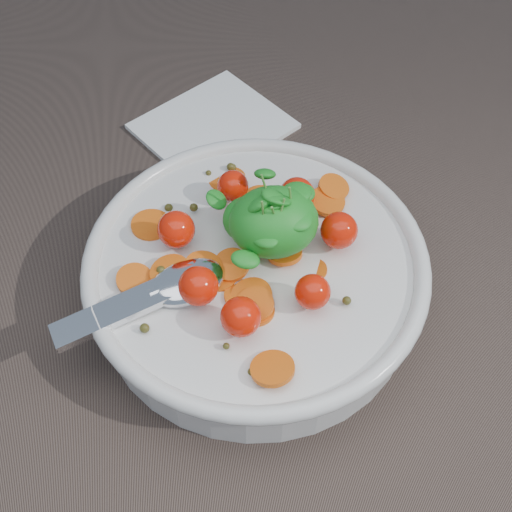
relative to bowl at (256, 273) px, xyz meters
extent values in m
plane|color=brown|center=(-0.03, -0.03, -0.03)|extent=(6.00, 6.00, 0.00)
cylinder|color=silver|center=(0.00, 0.00, -0.01)|extent=(0.26, 0.26, 0.05)
torus|color=silver|center=(0.00, 0.00, 0.02)|extent=(0.27, 0.27, 0.01)
cylinder|color=silver|center=(0.00, 0.00, -0.03)|extent=(0.13, 0.13, 0.01)
cylinder|color=brown|center=(0.00, 0.00, -0.01)|extent=(0.24, 0.24, 0.04)
cylinder|color=orange|center=(0.01, 0.01, 0.02)|extent=(0.04, 0.04, 0.01)
cylinder|color=orange|center=(-0.08, 0.05, 0.02)|extent=(0.05, 0.05, 0.01)
cylinder|color=orange|center=(0.07, 0.05, 0.02)|extent=(0.04, 0.04, 0.01)
cylinder|color=orange|center=(0.02, 0.06, 0.02)|extent=(0.05, 0.05, 0.01)
cylinder|color=orange|center=(-0.02, -0.01, 0.02)|extent=(0.04, 0.04, 0.01)
cylinder|color=orange|center=(-0.01, -0.03, 0.02)|extent=(0.05, 0.05, 0.01)
cylinder|color=orange|center=(0.04, -0.02, 0.01)|extent=(0.03, 0.03, 0.01)
cylinder|color=orange|center=(-0.03, -0.01, 0.02)|extent=(0.04, 0.04, 0.01)
cylinder|color=orange|center=(0.02, 0.00, 0.02)|extent=(0.04, 0.04, 0.01)
cylinder|color=orange|center=(-0.01, -0.05, 0.02)|extent=(0.03, 0.03, 0.01)
cylinder|color=orange|center=(0.08, 0.06, 0.02)|extent=(0.03, 0.04, 0.01)
cylinder|color=orange|center=(-0.01, -0.04, 0.02)|extent=(0.04, 0.04, 0.01)
cylinder|color=orange|center=(-0.01, 0.09, 0.02)|extent=(0.04, 0.04, 0.01)
cylinder|color=orange|center=(-0.10, -0.01, 0.02)|extent=(0.04, 0.04, 0.01)
cylinder|color=orange|center=(-0.04, -0.01, 0.03)|extent=(0.03, 0.03, 0.01)
cylinder|color=orange|center=(-0.01, -0.04, 0.02)|extent=(0.04, 0.04, 0.02)
cylinder|color=orange|center=(0.00, -0.10, 0.02)|extent=(0.04, 0.04, 0.01)
cylinder|color=orange|center=(-0.07, -0.01, 0.03)|extent=(0.04, 0.04, 0.01)
sphere|color=#423E16|center=(0.06, -0.05, 0.02)|extent=(0.01, 0.01, 0.01)
sphere|color=#423E16|center=(0.02, 0.04, 0.02)|extent=(0.01, 0.01, 0.01)
sphere|color=#423E16|center=(0.04, 0.02, 0.02)|extent=(0.01, 0.01, 0.01)
sphere|color=#423E16|center=(-0.03, 0.10, 0.02)|extent=(0.01, 0.01, 0.01)
sphere|color=#423E16|center=(0.04, -0.04, 0.03)|extent=(0.01, 0.01, 0.01)
sphere|color=#423E16|center=(0.03, 0.01, 0.02)|extent=(0.01, 0.01, 0.01)
sphere|color=#423E16|center=(-0.07, -0.01, 0.03)|extent=(0.01, 0.01, 0.01)
sphere|color=#423E16|center=(-0.04, 0.06, 0.02)|extent=(0.01, 0.01, 0.01)
sphere|color=#423E16|center=(-0.03, -0.08, 0.02)|extent=(0.01, 0.01, 0.01)
sphere|color=#423E16|center=(-0.01, 0.10, 0.02)|extent=(0.01, 0.01, 0.01)
sphere|color=#423E16|center=(-0.02, -0.10, 0.02)|extent=(0.01, 0.01, 0.01)
sphere|color=#423E16|center=(-0.08, 0.00, 0.02)|extent=(0.01, 0.01, 0.01)
sphere|color=#423E16|center=(-0.01, 0.10, 0.02)|extent=(0.01, 0.01, 0.01)
sphere|color=#423E16|center=(-0.06, 0.06, 0.02)|extent=(0.01, 0.01, 0.01)
sphere|color=#423E16|center=(-0.09, -0.05, 0.02)|extent=(0.01, 0.01, 0.01)
sphere|color=red|center=(0.07, 0.00, 0.04)|extent=(0.03, 0.03, 0.03)
sphere|color=red|center=(0.04, 0.05, 0.04)|extent=(0.03, 0.03, 0.03)
sphere|color=red|center=(-0.01, 0.07, 0.03)|extent=(0.03, 0.03, 0.03)
sphere|color=red|center=(-0.06, 0.02, 0.04)|extent=(0.03, 0.03, 0.03)
sphere|color=red|center=(-0.05, -0.03, 0.04)|extent=(0.03, 0.03, 0.03)
sphere|color=red|center=(-0.02, -0.06, 0.04)|extent=(0.03, 0.03, 0.03)
sphere|color=red|center=(0.04, -0.05, 0.03)|extent=(0.03, 0.03, 0.03)
ellipsoid|color=green|center=(0.02, 0.01, 0.05)|extent=(0.07, 0.06, 0.05)
ellipsoid|color=green|center=(0.00, 0.02, 0.04)|extent=(0.04, 0.04, 0.03)
ellipsoid|color=green|center=(0.03, 0.00, 0.06)|extent=(0.03, 0.03, 0.01)
ellipsoid|color=green|center=(0.02, 0.06, 0.05)|extent=(0.03, 0.03, 0.02)
ellipsoid|color=green|center=(-0.01, -0.02, 0.05)|extent=(0.03, 0.02, 0.01)
ellipsoid|color=green|center=(0.02, 0.01, 0.07)|extent=(0.03, 0.03, 0.02)
ellipsoid|color=green|center=(0.02, 0.02, 0.05)|extent=(0.03, 0.03, 0.02)
ellipsoid|color=green|center=(0.01, -0.01, 0.06)|extent=(0.03, 0.03, 0.01)
ellipsoid|color=green|center=(0.04, 0.02, 0.06)|extent=(0.03, 0.03, 0.01)
ellipsoid|color=green|center=(0.02, 0.01, 0.07)|extent=(0.02, 0.03, 0.02)
ellipsoid|color=green|center=(0.00, 0.00, 0.06)|extent=(0.02, 0.02, 0.02)
ellipsoid|color=green|center=(0.00, 0.01, 0.05)|extent=(0.02, 0.02, 0.01)
ellipsoid|color=green|center=(0.04, 0.03, 0.05)|extent=(0.02, 0.02, 0.01)
ellipsoid|color=green|center=(0.02, 0.00, 0.06)|extent=(0.02, 0.02, 0.02)
ellipsoid|color=green|center=(0.02, 0.01, 0.07)|extent=(0.03, 0.02, 0.02)
ellipsoid|color=green|center=(-0.03, 0.04, 0.04)|extent=(0.03, 0.03, 0.02)
ellipsoid|color=green|center=(0.01, 0.01, 0.07)|extent=(0.03, 0.03, 0.02)
ellipsoid|color=green|center=(0.00, 0.01, 0.07)|extent=(0.03, 0.03, 0.03)
ellipsoid|color=green|center=(0.01, 0.01, 0.07)|extent=(0.03, 0.02, 0.02)
ellipsoid|color=green|center=(0.03, 0.00, 0.06)|extent=(0.02, 0.02, 0.02)
ellipsoid|color=green|center=(0.01, 0.01, 0.06)|extent=(0.03, 0.03, 0.03)
ellipsoid|color=green|center=(0.02, 0.02, 0.06)|extent=(0.02, 0.02, 0.02)
ellipsoid|color=green|center=(0.01, 0.01, 0.06)|extent=(0.01, 0.02, 0.01)
cylinder|color=#4C8C33|center=(0.02, 0.00, 0.06)|extent=(0.01, 0.01, 0.04)
cylinder|color=#4C8C33|center=(0.02, 0.00, 0.06)|extent=(0.01, 0.01, 0.04)
cylinder|color=#4C8C33|center=(0.01, 0.00, 0.06)|extent=(0.01, 0.01, 0.05)
cylinder|color=#4C8C33|center=(0.03, 0.01, 0.06)|extent=(0.01, 0.01, 0.05)
cylinder|color=#4C8C33|center=(0.01, 0.02, 0.06)|extent=(0.01, 0.01, 0.04)
ellipsoid|color=silver|center=(-0.05, -0.02, 0.02)|extent=(0.07, 0.06, 0.02)
cube|color=silver|center=(-0.10, -0.03, 0.02)|extent=(0.12, 0.06, 0.02)
cylinder|color=silver|center=(-0.07, -0.02, 0.02)|extent=(0.02, 0.02, 0.01)
cube|color=white|center=(-0.01, 0.22, -0.03)|extent=(0.18, 0.18, 0.01)
camera|label=1|loc=(-0.04, -0.30, 0.42)|focal=45.00mm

